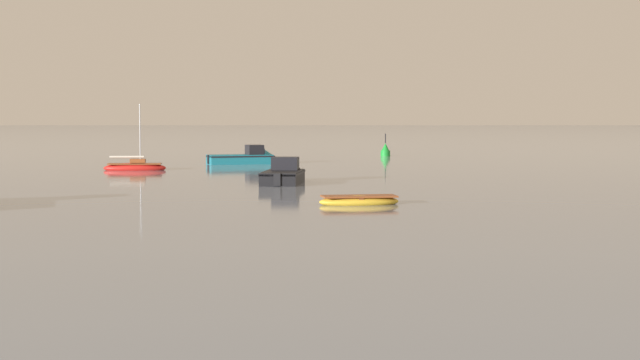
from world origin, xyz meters
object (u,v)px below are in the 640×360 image
object	(u,v)px
sailboat_moored_0	(135,167)
rowboat_moored_0	(359,201)
motorboat_moored_0	(285,177)
channel_buoy	(386,151)
motorboat_moored_1	(251,160)

from	to	relation	value
sailboat_moored_0	rowboat_moored_0	bearing A→B (deg)	-66.27
motorboat_moored_0	channel_buoy	bearing A→B (deg)	-7.23
rowboat_moored_0	channel_buoy	xyz separation A→B (m)	(4.54, 52.12, 0.31)
rowboat_moored_0	motorboat_moored_1	world-z (taller)	motorboat_moored_1
rowboat_moored_0	sailboat_moored_0	bearing A→B (deg)	-71.42
rowboat_moored_0	motorboat_moored_0	size ratio (longest dim) A/B	0.62
motorboat_moored_0	sailboat_moored_0	bearing A→B (deg)	45.37
motorboat_moored_1	channel_buoy	bearing A→B (deg)	34.99
channel_buoy	motorboat_moored_0	bearing A→B (deg)	-102.29
motorboat_moored_1	channel_buoy	xyz separation A→B (m)	(11.72, 15.58, 0.12)
rowboat_moored_0	channel_buoy	bearing A→B (deg)	-104.84
motorboat_moored_0	motorboat_moored_1	size ratio (longest dim) A/B	0.94
rowboat_moored_0	sailboat_moored_0	distance (m)	30.92
motorboat_moored_0	channel_buoy	xyz separation A→B (m)	(8.26, 37.90, 0.13)
rowboat_moored_0	channel_buoy	size ratio (longest dim) A/B	1.59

